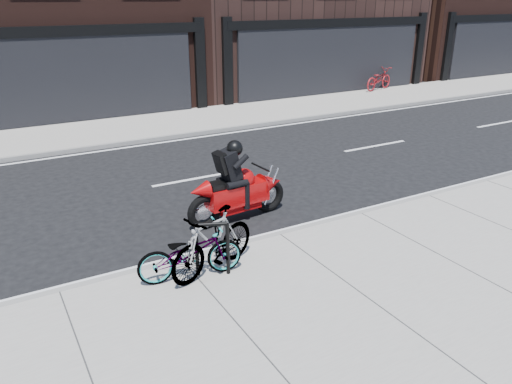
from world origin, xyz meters
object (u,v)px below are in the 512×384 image
bike_rack (212,244)px  bicycle_far (379,79)px  bicycle_rear (213,242)px  bicycle_front (190,253)px  motorcycle (242,187)px

bike_rack → bicycle_far: bicycle_far is taller
bicycle_rear → bicycle_far: (14.14, 11.59, -0.01)m
bike_rack → bicycle_rear: (0.06, 0.09, -0.01)m
bike_rack → bicycle_front: bearing=165.5°
bike_rack → motorcycle: bearing=51.3°
motorcycle → bicycle_far: bearing=33.3°
bike_rack → bicycle_front: bike_rack is taller
bicycle_front → bicycle_far: bearing=-42.8°
bike_rack → motorcycle: 2.52m
bike_rack → bicycle_far: (14.20, 11.68, -0.02)m
bicycle_front → bicycle_far: bicycle_far is taller
bicycle_rear → motorcycle: size_ratio=0.77×
motorcycle → bike_rack: bearing=-133.1°
bicycle_rear → motorcycle: bearing=121.3°
bicycle_rear → motorcycle: motorcycle is taller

